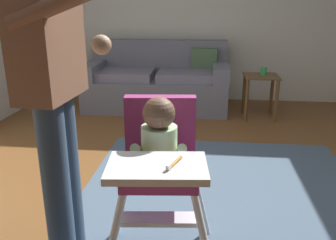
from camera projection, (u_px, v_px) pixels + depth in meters
The scene contains 8 objects.
ground at pixel (193, 200), 2.66m from camera, with size 6.30×7.12×0.10m, color brown.
wall_far at pixel (204, 8), 4.88m from camera, with size 5.50×0.06×2.52m, color silver.
area_rug at pixel (224, 204), 2.50m from camera, with size 2.08×2.38×0.01m, color slate.
couch at pixel (158, 83), 4.74m from camera, with size 1.84×0.86×0.86m.
high_chair at pixel (159, 155), 1.72m from camera, with size 0.66×0.77×0.94m.
adult_standing at pixel (54, 89), 1.72m from camera, with size 0.51×0.52×1.67m.
side_table at pixel (260, 87), 4.29m from camera, with size 0.40×0.40×0.52m.
sippy_cup at pixel (264, 71), 4.22m from camera, with size 0.07×0.07×0.10m, color green.
Camera 1 is at (0.07, -2.35, 1.34)m, focal length 38.38 mm.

